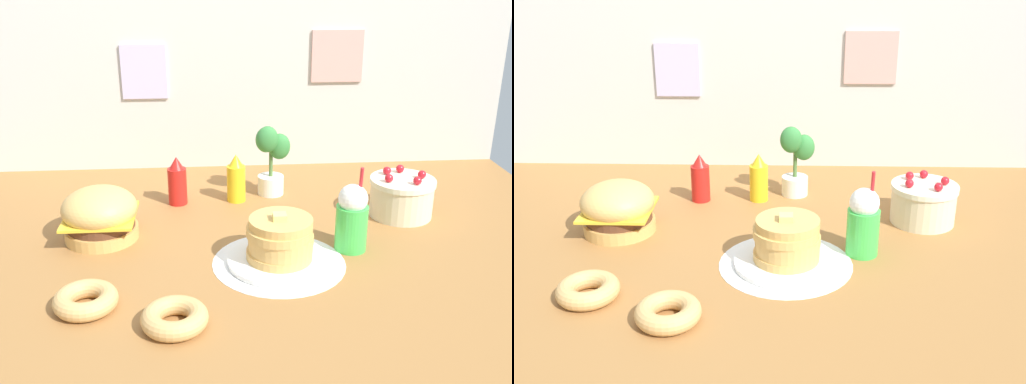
% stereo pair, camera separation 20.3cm
% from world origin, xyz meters
% --- Properties ---
extents(ground_plane, '(2.47, 1.82, 0.02)m').
position_xyz_m(ground_plane, '(0.00, 0.00, -0.01)').
color(ground_plane, '#9E6B38').
extents(back_wall, '(2.47, 0.04, 0.86)m').
position_xyz_m(back_wall, '(0.00, 0.90, 0.43)').
color(back_wall, beige).
rests_on(back_wall, ground_plane).
extents(doily_mat, '(0.43, 0.43, 0.00)m').
position_xyz_m(doily_mat, '(0.09, -0.07, 0.00)').
color(doily_mat, white).
rests_on(doily_mat, ground_plane).
extents(burger, '(0.26, 0.26, 0.19)m').
position_xyz_m(burger, '(-0.50, 0.16, 0.09)').
color(burger, '#DBA859').
rests_on(burger, ground_plane).
extents(pancake_stack, '(0.33, 0.33, 0.17)m').
position_xyz_m(pancake_stack, '(0.10, -0.07, 0.07)').
color(pancake_stack, white).
rests_on(pancake_stack, doily_mat).
extents(layer_cake, '(0.24, 0.24, 0.18)m').
position_xyz_m(layer_cake, '(0.60, 0.28, 0.08)').
color(layer_cake, beige).
rests_on(layer_cake, ground_plane).
extents(ketchup_bottle, '(0.07, 0.07, 0.19)m').
position_xyz_m(ketchup_bottle, '(-0.25, 0.45, 0.09)').
color(ketchup_bottle, red).
rests_on(ketchup_bottle, ground_plane).
extents(mustard_bottle, '(0.07, 0.07, 0.19)m').
position_xyz_m(mustard_bottle, '(-0.02, 0.47, 0.09)').
color(mustard_bottle, yellow).
rests_on(mustard_bottle, ground_plane).
extents(cream_soda_cup, '(0.11, 0.11, 0.29)m').
position_xyz_m(cream_soda_cup, '(0.35, 0.01, 0.11)').
color(cream_soda_cup, green).
rests_on(cream_soda_cup, ground_plane).
extents(donut_pink_glaze, '(0.18, 0.18, 0.05)m').
position_xyz_m(donut_pink_glaze, '(-0.47, -0.29, 0.03)').
color(donut_pink_glaze, tan).
rests_on(donut_pink_glaze, ground_plane).
extents(donut_chocolate, '(0.18, 0.18, 0.05)m').
position_xyz_m(donut_chocolate, '(-0.22, -0.39, 0.03)').
color(donut_chocolate, tan).
rests_on(donut_chocolate, ground_plane).
extents(potted_plant, '(0.14, 0.12, 0.30)m').
position_xyz_m(potted_plant, '(0.13, 0.53, 0.16)').
color(potted_plant, white).
rests_on(potted_plant, ground_plane).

